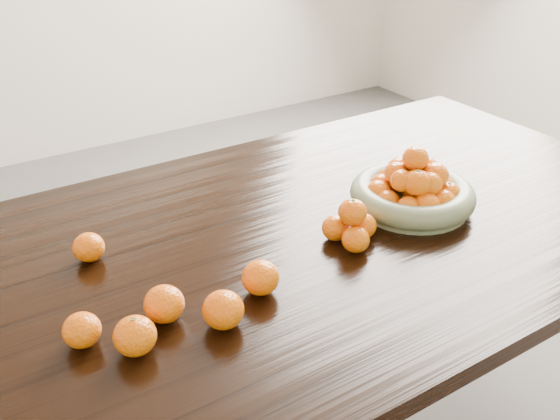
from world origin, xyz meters
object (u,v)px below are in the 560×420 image
loose_orange_0 (135,336)px  orange_pyramid (352,226)px  fruit_bowl (413,191)px  dining_table (276,273)px

loose_orange_0 → orange_pyramid: bearing=8.9°
fruit_bowl → dining_table: bearing=171.4°
dining_table → orange_pyramid: 0.21m
dining_table → loose_orange_0: bearing=-155.1°
fruit_bowl → orange_pyramid: fruit_bowl is taller
dining_table → orange_pyramid: orange_pyramid is taller
orange_pyramid → fruit_bowl: bearing=12.0°
fruit_bowl → orange_pyramid: bearing=-168.0°
fruit_bowl → orange_pyramid: (-0.22, -0.05, -0.00)m
fruit_bowl → loose_orange_0: bearing=-170.2°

